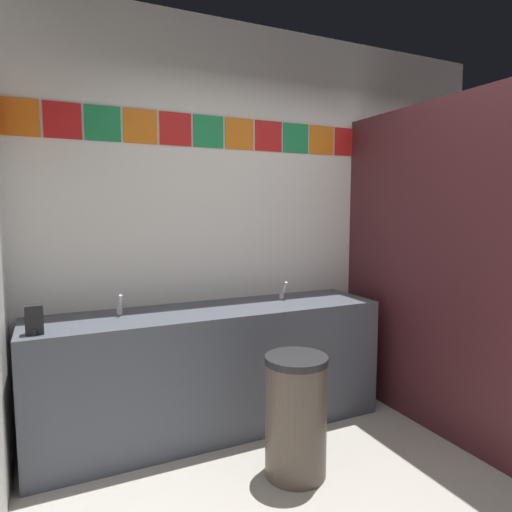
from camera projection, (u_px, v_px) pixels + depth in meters
name	position (u px, v px, depth m)	size (l,w,h in m)	color
wall_back	(279.00, 219.00, 3.53)	(3.82, 0.09, 2.86)	white
vanity_counter	(213.00, 368.00, 3.05)	(2.36, 0.57, 0.84)	#4C515B
faucet_left	(120.00, 307.00, 2.84)	(0.04, 0.10, 0.14)	silver
faucet_right	(283.00, 292.00, 3.33)	(0.04, 0.10, 0.14)	silver
soap_dispenser	(34.00, 320.00, 2.40)	(0.09, 0.09, 0.16)	black
stall_divider	(467.00, 270.00, 2.94)	(0.92, 1.56, 2.23)	#471E23
toilet	(427.00, 356.00, 3.69)	(0.39, 0.49, 0.74)	white
trash_bin	(296.00, 415.00, 2.53)	(0.36, 0.36, 0.70)	brown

